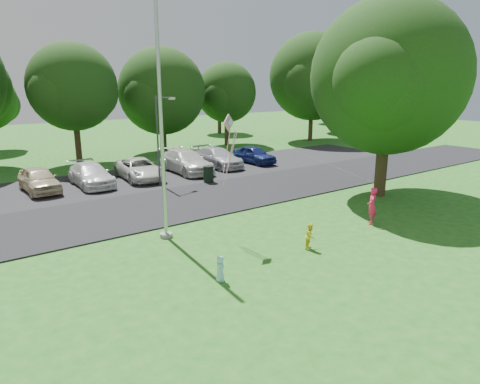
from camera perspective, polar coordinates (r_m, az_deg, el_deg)
ground at (r=15.36m, az=10.90°, el=-8.45°), size 120.00×120.00×0.00m
park_road at (r=22.08m, az=-6.39°, el=-1.12°), size 60.00×6.00×0.06m
parking_strip at (r=27.76m, az=-13.14°, el=1.79°), size 42.00×7.00×0.06m
flagpole at (r=16.21m, az=-10.44°, el=8.03°), size 0.50×0.50×10.00m
street_lamp at (r=25.19m, az=-10.60°, el=7.81°), size 1.43×0.53×5.19m
trash_can at (r=25.85m, az=-4.22°, el=2.33°), size 0.65×0.65×1.03m
big_tree at (r=23.37m, az=19.20°, el=13.91°), size 8.65×7.84×10.11m
tree_row at (r=35.85m, az=-17.01°, el=13.47°), size 64.35×11.94×10.88m
horizon_trees at (r=45.80m, az=-18.07°, el=11.69°), size 77.46×7.20×7.02m
parked_cars at (r=27.61m, az=-12.61°, el=3.25°), size 19.93×5.24×1.47m
woman at (r=19.07m, az=17.18°, el=-1.78°), size 0.69×0.66×1.59m
child_yellow at (r=15.81m, az=9.36°, el=-5.84°), size 0.58×0.54×0.96m
child_blue at (r=13.21m, az=-2.66°, el=-10.17°), size 0.42×0.47×0.81m
kite at (r=15.92m, az=-1.02°, el=7.55°), size 6.20×2.47×2.98m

